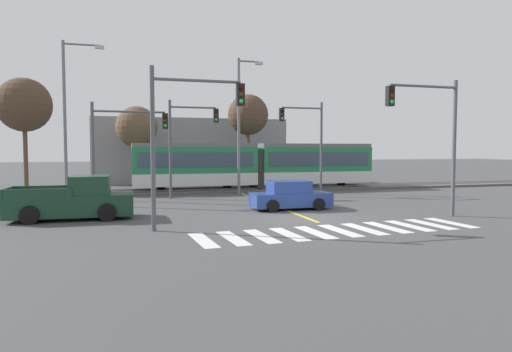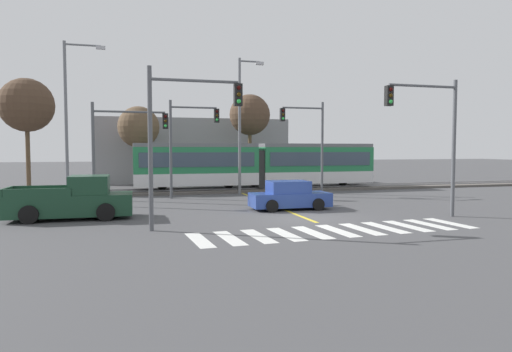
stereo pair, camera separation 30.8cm
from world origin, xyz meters
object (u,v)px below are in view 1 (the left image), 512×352
object	(u,v)px
sedan_crossing	(290,196)
bare_tree_far_west	(24,105)
traffic_light_near_right	(433,126)
traffic_light_far_right	(308,134)
traffic_light_far_left	(186,134)
traffic_light_mid_left	(120,137)
traffic_light_near_left	(184,124)
bare_tree_west	(137,127)
street_lamp_west	(68,110)
bare_tree_east	(248,115)
street_lamp_centre	(241,119)
pickup_truck	(75,201)
light_rail_tram	(256,164)

from	to	relation	value
sedan_crossing	bare_tree_far_west	bearing A→B (deg)	135.78
sedan_crossing	traffic_light_near_right	distance (m)	7.86
traffic_light_far_right	traffic_light_far_left	bearing A→B (deg)	-177.97
traffic_light_mid_left	traffic_light_near_left	distance (m)	9.32
traffic_light_near_left	bare_tree_far_west	world-z (taller)	bare_tree_far_west
traffic_light_near_right	bare_tree_west	distance (m)	24.91
bare_tree_far_west	sedan_crossing	bearing A→B (deg)	-44.22
traffic_light_mid_left	street_lamp_west	size ratio (longest dim) A/B	0.58
traffic_light_far_left	bare_tree_east	size ratio (longest dim) A/B	0.80
traffic_light_near_left	traffic_light_near_right	distance (m)	11.53
street_lamp_west	bare_tree_far_west	distance (m)	7.76
sedan_crossing	traffic_light_far_left	world-z (taller)	traffic_light_far_left
traffic_light_near_left	bare_tree_west	world-z (taller)	bare_tree_west
street_lamp_centre	bare_tree_west	size ratio (longest dim) A/B	1.40
traffic_light_far_left	bare_tree_far_west	bearing A→B (deg)	143.70
traffic_light_far_right	bare_tree_west	bearing A→B (deg)	140.21
sedan_crossing	street_lamp_west	bearing A→B (deg)	144.46
traffic_light_near_right	traffic_light_far_left	xyz separation A→B (m)	(-9.91, 11.56, -0.14)
traffic_light_far_left	street_lamp_west	xyz separation A→B (m)	(-7.22, 1.35, 1.49)
sedan_crossing	bare_tree_west	xyz separation A→B (m)	(-7.37, 16.89, 4.31)
pickup_truck	bare_tree_west	size ratio (longest dim) A/B	0.80
traffic_light_near_left	bare_tree_east	distance (m)	22.23
sedan_crossing	bare_tree_east	size ratio (longest dim) A/B	0.53
street_lamp_west	bare_tree_east	world-z (taller)	street_lamp_west
traffic_light_far_left	street_lamp_west	size ratio (longest dim) A/B	0.64
sedan_crossing	traffic_light_near_right	bearing A→B (deg)	-40.05
traffic_light_mid_left	traffic_light_near_right	distance (m)	16.61
traffic_light_near_right	street_lamp_centre	bearing A→B (deg)	114.66
pickup_truck	traffic_light_near_left	xyz separation A→B (m)	(4.47, -4.03, 3.35)
street_lamp_centre	sedan_crossing	bearing A→B (deg)	-86.16
traffic_light_near_left	bare_tree_far_west	xyz separation A→B (m)	(-9.38, 19.69, 2.27)
traffic_light_far_right	bare_tree_east	bearing A→B (deg)	103.25
street_lamp_west	traffic_light_near_right	bearing A→B (deg)	-37.01
bare_tree_west	pickup_truck	bearing A→B (deg)	-100.63
sedan_crossing	traffic_light_far_right	size ratio (longest dim) A/B	0.65
traffic_light_mid_left	bare_tree_far_west	world-z (taller)	bare_tree_far_west
light_rail_tram	traffic_light_mid_left	xyz separation A→B (m)	(-9.97, -6.59, 1.81)
street_lamp_centre	traffic_light_near_left	bearing A→B (deg)	-113.38
pickup_truck	street_lamp_west	xyz separation A→B (m)	(-1.12, 8.93, 4.78)
traffic_light_mid_left	street_lamp_west	xyz separation A→B (m)	(-3.12, 3.99, 1.77)
bare_tree_west	bare_tree_far_west	bearing A→B (deg)	-167.80
bare_tree_far_west	bare_tree_west	bearing A→B (deg)	12.20
street_lamp_centre	traffic_light_mid_left	bearing A→B (deg)	-153.73
pickup_truck	traffic_light_mid_left	world-z (taller)	traffic_light_mid_left
traffic_light_near_right	traffic_light_mid_left	bearing A→B (deg)	147.49
pickup_truck	bare_tree_east	size ratio (longest dim) A/B	0.68
pickup_truck	traffic_light_far_right	distance (m)	17.04
pickup_truck	traffic_light_mid_left	xyz separation A→B (m)	(2.00, 4.95, 3.01)
bare_tree_far_west	bare_tree_west	distance (m)	8.49
traffic_light_mid_left	bare_tree_east	world-z (taller)	bare_tree_east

